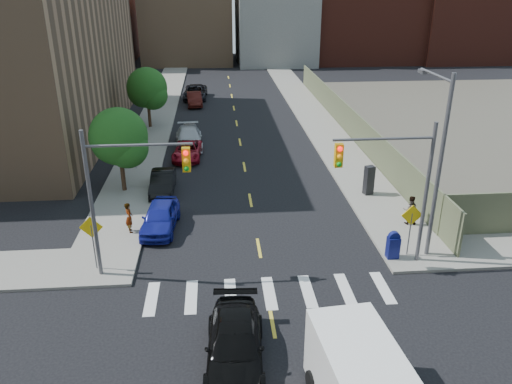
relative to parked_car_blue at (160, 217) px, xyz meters
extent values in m
plane|color=black|center=(5.18, -10.55, -0.74)|extent=(160.00, 160.00, 0.00)
cube|color=gray|center=(-2.57, 30.95, -0.67)|extent=(3.50, 73.00, 0.15)
cube|color=gray|center=(12.93, 30.95, -0.67)|extent=(3.50, 73.00, 0.15)
cube|color=#606546|center=(14.78, 17.45, 0.51)|extent=(0.12, 44.00, 2.50)
cube|color=#592319|center=(-16.82, 59.45, 5.26)|extent=(14.00, 18.00, 12.00)
cube|color=#8C6B4C|center=(-0.82, 61.45, 6.76)|extent=(14.00, 16.00, 15.00)
cube|color=gray|center=(13.18, 59.45, 4.26)|extent=(12.00, 16.00, 10.00)
cube|color=#592319|center=(27.18, 61.45, 7.26)|extent=(18.00, 18.00, 16.00)
cube|color=#592319|center=(43.18, 59.45, 8.26)|extent=(14.00, 16.00, 18.00)
cylinder|color=#59595E|center=(-2.32, -4.55, 2.76)|extent=(0.18, 0.18, 7.00)
cylinder|color=#59595E|center=(-0.07, -4.55, 5.56)|extent=(4.50, 0.12, 0.12)
cube|color=#E5A50C|center=(1.88, -4.55, 4.86)|extent=(0.35, 0.30, 1.05)
cylinder|color=#59595E|center=(12.68, -4.55, 2.76)|extent=(0.18, 0.18, 7.00)
cylinder|color=#59595E|center=(10.43, -4.55, 5.56)|extent=(4.50, 0.12, 0.12)
cube|color=#E5A50C|center=(8.48, -4.55, 4.86)|extent=(0.35, 0.30, 1.05)
cylinder|color=#59595E|center=(13.38, -4.05, 3.76)|extent=(0.20, 0.20, 9.00)
cylinder|color=#59595E|center=(13.38, -2.35, 7.86)|extent=(0.12, 3.50, 0.12)
cube|color=#59595E|center=(13.38, -0.75, 7.76)|extent=(0.25, 0.60, 0.18)
cylinder|color=#59595E|center=(-2.62, -4.05, 0.46)|extent=(0.06, 0.06, 2.40)
cube|color=yellow|center=(-2.62, -4.05, 1.56)|extent=(1.06, 0.04, 1.06)
cylinder|color=#59595E|center=(12.38, -4.05, 0.46)|extent=(0.06, 0.06, 2.40)
cube|color=yellow|center=(12.38, -4.05, 1.56)|extent=(1.06, 0.04, 1.06)
cylinder|color=#59595E|center=(-2.62, 9.45, 0.46)|extent=(0.06, 0.06, 2.40)
cube|color=yellow|center=(-2.62, 9.45, 1.56)|extent=(1.06, 0.04, 1.06)
cylinder|color=#332114|center=(-2.82, 5.45, 0.58)|extent=(0.28, 0.28, 2.64)
sphere|color=#144916|center=(-2.82, 5.45, 2.98)|extent=(3.60, 3.60, 3.60)
sphere|color=#144916|center=(-2.32, 5.15, 2.38)|extent=(2.64, 2.64, 2.64)
sphere|color=#144916|center=(-3.22, 5.85, 2.56)|extent=(2.88, 2.88, 2.88)
cylinder|color=#332114|center=(-2.82, 20.45, 0.58)|extent=(0.28, 0.28, 2.64)
sphere|color=#144916|center=(-2.82, 20.45, 2.98)|extent=(3.60, 3.60, 3.60)
sphere|color=#144916|center=(-2.32, 20.15, 2.38)|extent=(2.64, 2.64, 2.64)
sphere|color=#144916|center=(-3.22, 20.85, 2.56)|extent=(2.88, 2.88, 2.88)
imported|color=#1B2196|center=(0.00, 0.00, 0.00)|extent=(2.12, 4.50, 1.49)
imported|color=black|center=(-0.32, 5.23, -0.07)|extent=(1.44, 4.11, 1.35)
imported|color=maroon|center=(0.98, 11.66, -0.13)|extent=(2.35, 4.56, 1.23)
imported|color=#B4B8BC|center=(0.98, 14.62, 0.00)|extent=(2.41, 5.27, 1.50)
imported|color=#B5B5B5|center=(0.98, 16.90, -0.13)|extent=(1.70, 3.70, 1.23)
imported|color=#390F0B|center=(0.98, 29.03, -0.02)|extent=(1.89, 4.50, 1.45)
imported|color=black|center=(0.98, 32.34, 0.02)|extent=(2.76, 5.59, 1.53)
imported|color=black|center=(3.60, -10.65, -0.01)|extent=(2.35, 5.19, 1.47)
cube|color=black|center=(7.14, -11.91, 0.99)|extent=(2.19, 1.53, 1.01)
cylinder|color=black|center=(6.11, -12.35, -0.35)|extent=(0.39, 0.88, 0.85)
cylinder|color=black|center=(8.23, -12.15, -0.35)|extent=(0.39, 0.88, 0.85)
cube|color=navy|center=(11.55, -4.26, -0.05)|extent=(0.59, 0.46, 1.09)
cylinder|color=navy|center=(11.55, -4.26, 0.52)|extent=(0.57, 0.28, 0.56)
cube|color=black|center=(12.63, 3.49, 0.33)|extent=(0.65, 0.58, 1.85)
imported|color=gray|center=(-1.58, -0.45, 0.24)|extent=(0.58, 0.71, 1.68)
imported|color=gray|center=(13.69, -0.76, 0.23)|extent=(0.93, 0.80, 1.65)
camera|label=1|loc=(3.17, -24.77, 11.95)|focal=35.00mm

